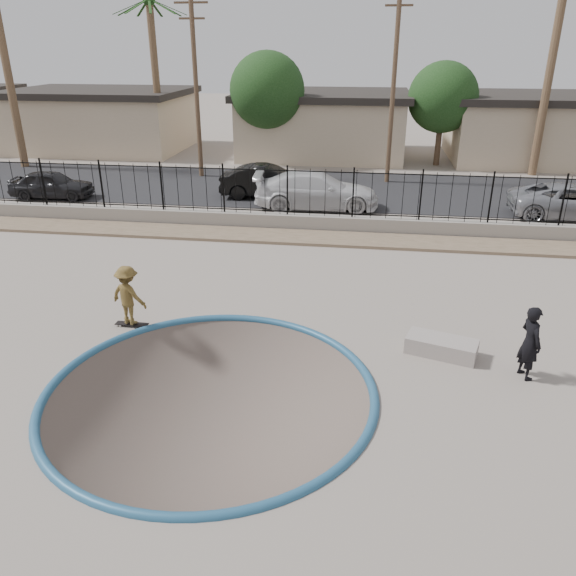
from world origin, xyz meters
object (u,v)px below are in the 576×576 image
(videographer, at_px, (530,343))
(car_a, at_px, (51,184))
(concrete_ledge, at_px, (441,346))
(car_b, at_px, (269,181))
(skater, at_px, (129,299))
(car_d, at_px, (573,201))
(car_c, at_px, (316,190))
(skateboard, at_px, (132,324))

(videographer, bearing_deg, car_a, 33.90)
(videographer, height_order, concrete_ledge, videographer)
(concrete_ledge, distance_m, car_b, 15.19)
(car_a, height_order, car_b, car_b)
(videographer, bearing_deg, concrete_ledge, 46.09)
(videographer, bearing_deg, skater, 62.85)
(concrete_ledge, distance_m, car_a, 20.46)
(car_a, relative_size, car_d, 0.75)
(videographer, height_order, car_c, videographer)
(concrete_ledge, height_order, car_c, car_c)
(videographer, distance_m, car_c, 14.10)
(car_c, height_order, car_d, car_c)
(car_b, bearing_deg, concrete_ledge, -159.78)
(car_b, bearing_deg, car_a, 93.96)
(car_b, bearing_deg, car_c, -128.97)
(skateboard, xyz_separation_m, car_d, (14.21, 11.80, 0.67))
(skateboard, relative_size, car_a, 0.23)
(skateboard, height_order, videographer, videographer)
(skateboard, xyz_separation_m, car_c, (3.63, 11.80, 0.76))
(skateboard, distance_m, car_c, 12.37)
(skater, distance_m, videographer, 9.51)
(videographer, xyz_separation_m, car_a, (-18.18, 12.84, -0.16))
(skater, height_order, skateboard, skater)
(skater, height_order, car_d, skater)
(skateboard, bearing_deg, car_b, 86.03)
(videographer, distance_m, car_b, 16.61)
(car_a, xyz_separation_m, car_b, (9.97, 1.60, 0.10))
(concrete_ledge, height_order, car_d, car_d)
(car_b, height_order, car_c, car_c)
(concrete_ledge, xyz_separation_m, car_d, (6.46, 12.11, 0.53))
(car_d, bearing_deg, car_a, 89.90)
(skateboard, height_order, car_d, car_d)
(car_c, bearing_deg, skateboard, 158.03)
(concrete_ledge, bearing_deg, car_a, 143.68)
(videographer, relative_size, car_c, 0.31)
(car_b, xyz_separation_m, car_c, (2.39, -1.60, 0.04))
(skater, xyz_separation_m, car_c, (3.63, 11.80, 0.04))
(skater, relative_size, car_d, 0.31)
(videographer, distance_m, car_d, 13.69)
(car_b, distance_m, car_c, 2.88)
(skateboard, relative_size, car_c, 0.16)
(skater, bearing_deg, concrete_ledge, -164.60)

